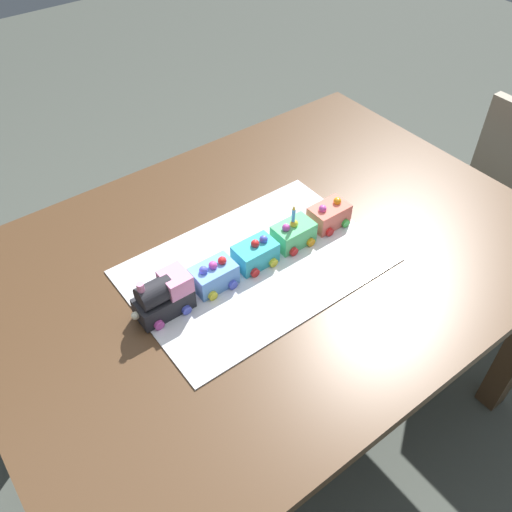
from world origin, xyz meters
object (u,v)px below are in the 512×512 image
cake_car_hopper_sky_blue (214,275)px  cake_car_gondola_turquoise (255,254)px  dining_table (269,282)px  cake_locomotive (163,296)px  cake_car_caboose_mint_green (293,234)px  birthday_candle (294,214)px  cake_car_tanker_coral (329,215)px

cake_car_hopper_sky_blue → cake_car_gondola_turquoise: (0.12, 0.00, -0.00)m
dining_table → cake_locomotive: bearing=-178.2°
cake_car_gondola_turquoise → cake_car_caboose_mint_green: bearing=0.0°
cake_car_caboose_mint_green → birthday_candle: birthday_candle is taller
cake_car_hopper_sky_blue → cake_car_tanker_coral: (0.35, 0.00, -0.00)m
dining_table → cake_car_tanker_coral: (0.19, -0.01, 0.14)m
cake_car_hopper_sky_blue → birthday_candle: bearing=0.0°
cake_car_hopper_sky_blue → cake_car_tanker_coral: size_ratio=1.00×
cake_car_hopper_sky_blue → cake_car_gondola_turquoise: size_ratio=1.00×
cake_car_gondola_turquoise → birthday_candle: birthday_candle is taller
birthday_candle → cake_car_tanker_coral: bearing=-0.0°
cake_locomotive → birthday_candle: birthday_candle is taller
dining_table → cake_car_caboose_mint_green: bearing=-7.9°
cake_locomotive → cake_car_caboose_mint_green: size_ratio=1.40×
cake_car_tanker_coral → cake_car_hopper_sky_blue: bearing=180.0°
cake_car_gondola_turquoise → cake_car_tanker_coral: bearing=0.0°
cake_car_caboose_mint_green → cake_car_tanker_coral: 0.12m
cake_locomotive → cake_car_tanker_coral: size_ratio=1.40×
cake_car_gondola_turquoise → cake_car_tanker_coral: 0.24m
cake_locomotive → birthday_candle: size_ratio=2.93×
dining_table → cake_locomotive: cake_locomotive is taller
cake_locomotive → cake_car_gondola_turquoise: 0.25m
cake_car_caboose_mint_green → birthday_candle: size_ratio=2.09×
cake_car_gondola_turquoise → cake_car_caboose_mint_green: (0.12, 0.00, 0.00)m
cake_car_hopper_sky_blue → cake_car_tanker_coral: 0.35m
cake_car_caboose_mint_green → cake_locomotive: bearing=180.0°
dining_table → birthday_candle: (0.06, -0.01, 0.21)m
cake_car_gondola_turquoise → cake_car_hopper_sky_blue: bearing=180.0°
cake_car_gondola_turquoise → cake_locomotive: bearing=180.0°
dining_table → cake_car_hopper_sky_blue: bearing=-176.9°
dining_table → cake_car_gondola_turquoise: cake_car_gondola_turquoise is taller
cake_locomotive → birthday_candle: (0.36, 0.00, 0.05)m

